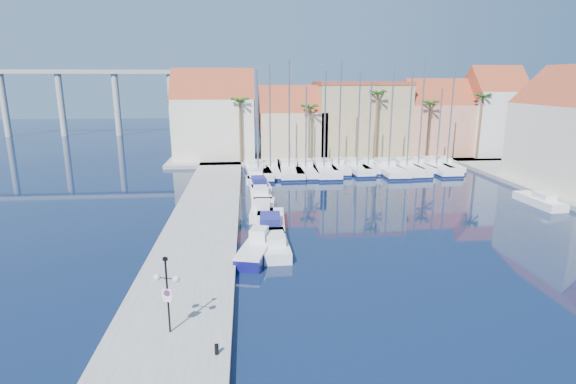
# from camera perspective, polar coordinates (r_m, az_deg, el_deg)

# --- Properties ---
(ground) EXTENTS (260.00, 260.00, 0.00)m
(ground) POSITION_cam_1_polar(r_m,az_deg,el_deg) (26.75, 6.45, -13.18)
(ground) COLOR black
(ground) RESTS_ON ground
(quay_west) EXTENTS (6.00, 77.00, 0.50)m
(quay_west) POSITION_cam_1_polar(r_m,az_deg,el_deg) (38.86, -10.80, -4.14)
(quay_west) COLOR gray
(quay_west) RESTS_ON ground
(shore_north) EXTENTS (54.00, 16.00, 0.50)m
(shore_north) POSITION_cam_1_polar(r_m,az_deg,el_deg) (73.82, 6.66, 4.60)
(shore_north) COLOR gray
(shore_north) RESTS_ON ground
(lamp_post) EXTENTS (1.26, 0.61, 3.83)m
(lamp_post) POSITION_cam_1_polar(r_m,az_deg,el_deg) (22.00, -15.14, -11.15)
(lamp_post) COLOR black
(lamp_post) RESTS_ON quay_west
(bollard) EXTENTS (0.19, 0.19, 0.47)m
(bollard) POSITION_cam_1_polar(r_m,az_deg,el_deg) (21.05, -9.06, -19.13)
(bollard) COLOR black
(bollard) RESTS_ON quay_west
(fishing_boat) EXTENTS (3.08, 5.59, 1.86)m
(fishing_boat) POSITION_cam_1_polar(r_m,az_deg,el_deg) (32.00, -4.06, -7.22)
(fishing_boat) COLOR #0F0E57
(fishing_boat) RESTS_ON ground
(motorboat_west_0) EXTENTS (2.05, 5.97, 1.40)m
(motorboat_west_0) POSITION_cam_1_polar(r_m,az_deg,el_deg) (33.19, -1.70, -6.60)
(motorboat_west_0) COLOR white
(motorboat_west_0) RESTS_ON ground
(motorboat_west_1) EXTENTS (2.78, 7.47, 1.40)m
(motorboat_west_1) POSITION_cam_1_polar(r_m,az_deg,el_deg) (37.85, -2.27, -3.97)
(motorboat_west_1) COLOR white
(motorboat_west_1) RESTS_ON ground
(motorboat_west_2) EXTENTS (2.61, 6.57, 1.40)m
(motorboat_west_2) POSITION_cam_1_polar(r_m,az_deg,el_deg) (42.03, -3.24, -2.15)
(motorboat_west_2) COLOR white
(motorboat_west_2) RESTS_ON ground
(motorboat_west_3) EXTENTS (2.20, 6.59, 1.40)m
(motorboat_west_3) POSITION_cam_1_polar(r_m,az_deg,el_deg) (47.49, -3.51, -0.26)
(motorboat_west_3) COLOR white
(motorboat_west_3) RESTS_ON ground
(motorboat_west_4) EXTENTS (2.80, 6.87, 1.40)m
(motorboat_west_4) POSITION_cam_1_polar(r_m,az_deg,el_deg) (52.33, -3.79, 1.08)
(motorboat_west_4) COLOR white
(motorboat_west_4) RESTS_ON ground
(motorboat_west_5) EXTENTS (2.75, 6.96, 1.40)m
(motorboat_west_5) POSITION_cam_1_polar(r_m,az_deg,el_deg) (56.77, -3.94, 2.10)
(motorboat_west_5) COLOR white
(motorboat_west_5) RESTS_ON ground
(motorboat_east_1) EXTENTS (2.23, 5.98, 1.40)m
(motorboat_east_1) POSITION_cam_1_polar(r_m,az_deg,el_deg) (51.48, 29.36, -0.94)
(motorboat_east_1) COLOR white
(motorboat_east_1) RESTS_ON ground
(sailboat_0) EXTENTS (3.81, 11.67, 13.38)m
(sailboat_0) POSITION_cam_1_polar(r_m,az_deg,el_deg) (59.74, -3.87, 2.76)
(sailboat_0) COLOR white
(sailboat_0) RESTS_ON ground
(sailboat_1) EXTENTS (3.30, 10.58, 14.35)m
(sailboat_1) POSITION_cam_1_polar(r_m,az_deg,el_deg) (60.83, -2.24, 3.01)
(sailboat_1) COLOR white
(sailboat_1) RESTS_ON ground
(sailboat_2) EXTENTS (3.22, 11.69, 14.66)m
(sailboat_2) POSITION_cam_1_polar(r_m,az_deg,el_deg) (60.61, 0.08, 2.97)
(sailboat_2) COLOR white
(sailboat_2) RESTS_ON ground
(sailboat_3) EXTENTS (3.48, 10.94, 11.35)m
(sailboat_3) POSITION_cam_1_polar(r_m,az_deg,el_deg) (60.68, 2.21, 2.95)
(sailboat_3) COLOR white
(sailboat_3) RESTS_ON ground
(sailboat_4) EXTENTS (3.12, 11.55, 13.38)m
(sailboat_4) POSITION_cam_1_polar(r_m,az_deg,el_deg) (60.94, 4.48, 2.98)
(sailboat_4) COLOR white
(sailboat_4) RESTS_ON ground
(sailboat_5) EXTENTS (2.85, 9.00, 14.78)m
(sailboat_5) POSITION_cam_1_polar(r_m,az_deg,el_deg) (62.37, 6.37, 3.25)
(sailboat_5) COLOR white
(sailboat_5) RESTS_ON ground
(sailboat_6) EXTENTS (3.14, 9.73, 13.47)m
(sailboat_6) POSITION_cam_1_polar(r_m,az_deg,el_deg) (62.34, 8.59, 3.14)
(sailboat_6) COLOR white
(sailboat_6) RESTS_ON ground
(sailboat_7) EXTENTS (2.73, 8.30, 12.03)m
(sailboat_7) POSITION_cam_1_polar(r_m,az_deg,el_deg) (63.41, 10.05, 3.27)
(sailboat_7) COLOR white
(sailboat_7) RESTS_ON ground
(sailboat_8) EXTENTS (3.03, 11.22, 13.64)m
(sailboat_8) POSITION_cam_1_polar(r_m,az_deg,el_deg) (62.67, 12.47, 3.00)
(sailboat_8) COLOR white
(sailboat_8) RESTS_ON ground
(sailboat_9) EXTENTS (3.50, 11.37, 13.34)m
(sailboat_9) POSITION_cam_1_polar(r_m,az_deg,el_deg) (63.82, 14.61, 3.07)
(sailboat_9) COLOR white
(sailboat_9) RESTS_ON ground
(sailboat_10) EXTENTS (2.90, 8.51, 14.93)m
(sailboat_10) POSITION_cam_1_polar(r_m,az_deg,el_deg) (65.21, 16.01, 3.28)
(sailboat_10) COLOR white
(sailboat_10) RESTS_ON ground
(sailboat_11) EXTENTS (3.33, 11.26, 11.12)m
(sailboat_11) POSITION_cam_1_polar(r_m,az_deg,el_deg) (65.73, 18.05, 3.12)
(sailboat_11) COLOR white
(sailboat_11) RESTS_ON ground
(sailboat_12) EXTENTS (2.48, 8.50, 13.80)m
(sailboat_12) POSITION_cam_1_polar(r_m,az_deg,el_deg) (67.17, 19.34, 3.31)
(sailboat_12) COLOR white
(sailboat_12) RESTS_ON ground
(building_0) EXTENTS (12.30, 9.00, 13.50)m
(building_0) POSITION_cam_1_polar(r_m,az_deg,el_deg) (70.68, -9.32, 9.23)
(building_0) COLOR beige
(building_0) RESTS_ON shore_north
(building_1) EXTENTS (10.30, 8.00, 11.00)m
(building_1) POSITION_cam_1_polar(r_m,az_deg,el_deg) (70.97, 0.53, 8.43)
(building_1) COLOR tan
(building_1) RESTS_ON shore_north
(building_2) EXTENTS (14.20, 10.20, 11.50)m
(building_2) POSITION_cam_1_polar(r_m,az_deg,el_deg) (73.77, 9.10, 9.22)
(building_2) COLOR #9D8861
(building_2) RESTS_ON shore_north
(building_3) EXTENTS (10.30, 8.00, 12.00)m
(building_3) POSITION_cam_1_polar(r_m,az_deg,el_deg) (76.70, 18.10, 8.59)
(building_3) COLOR tan
(building_3) RESTS_ON shore_north
(building_4) EXTENTS (8.30, 8.00, 14.00)m
(building_4) POSITION_cam_1_polar(r_m,az_deg,el_deg) (79.70, 24.48, 9.01)
(building_4) COLOR white
(building_4) RESTS_ON shore_north
(palm_0) EXTENTS (2.60, 2.60, 10.15)m
(palm_0) POSITION_cam_1_polar(r_m,az_deg,el_deg) (65.36, -6.14, 11.20)
(palm_0) COLOR brown
(palm_0) RESTS_ON shore_north
(palm_1) EXTENTS (2.60, 2.60, 9.15)m
(palm_1) POSITION_cam_1_polar(r_m,az_deg,el_deg) (66.03, 2.74, 10.47)
(palm_1) COLOR brown
(palm_1) RESTS_ON shore_north
(palm_2) EXTENTS (2.60, 2.60, 11.15)m
(palm_2) POSITION_cam_1_polar(r_m,az_deg,el_deg) (68.04, 11.31, 11.91)
(palm_2) COLOR brown
(palm_2) RESTS_ON shore_north
(palm_3) EXTENTS (2.60, 2.60, 9.65)m
(palm_3) POSITION_cam_1_polar(r_m,az_deg,el_deg) (70.76, 17.59, 10.46)
(palm_3) COLOR brown
(palm_3) RESTS_ON shore_north
(palm_4) EXTENTS (2.60, 2.60, 10.65)m
(palm_4) POSITION_cam_1_polar(r_m,az_deg,el_deg) (74.14, 23.46, 10.84)
(palm_4) COLOR brown
(palm_4) RESTS_ON shore_north
(viaduct) EXTENTS (48.00, 2.20, 14.45)m
(viaduct) POSITION_cam_1_polar(r_m,az_deg,el_deg) (110.65, -23.64, 11.86)
(viaduct) COLOR #9E9E99
(viaduct) RESTS_ON ground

